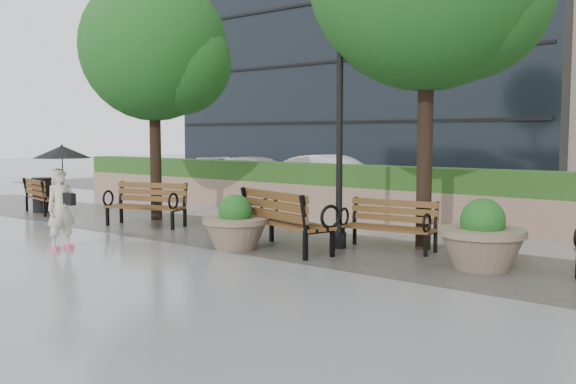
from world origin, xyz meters
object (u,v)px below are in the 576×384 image
Objects in this scene: bench_3 at (388,236)px; planter_right at (482,242)px; bench_2 at (287,233)px; car_right at (333,177)px; planter_left at (236,228)px; bench_1 at (146,214)px; trash_bin at (42,196)px; lamppost at (339,146)px; car_left at (259,176)px; bench_0 at (44,203)px; pedestrian at (62,187)px.

planter_right is (2.00, -0.52, 0.17)m from bench_3.
bench_2 is 0.49× the size of car_right.
planter_left is (-2.23, -1.69, 0.13)m from bench_3.
bench_1 reaches higher than bench_3.
lamppost is (9.49, 0.60, 1.45)m from trash_bin.
trash_bin is 0.20× the size of car_right.
bench_2 is 2.42× the size of trash_bin.
bench_2 is 1.86m from bench_3.
trash_bin is 7.94m from car_left.
pedestrian reaches higher than bench_0.
planter_right is at bearing -135.48° from car_right.
trash_bin is (-8.92, 0.22, 0.12)m from bench_2.
pedestrian reaches higher than bench_3.
planter_right is at bearing 15.39° from planter_left.
car_right is (3.55, 8.31, 0.45)m from bench_0.
bench_3 is 10.37m from trash_bin.
car_left is 2.42× the size of pedestrian.
bench_0 is 9.05m from car_right.
pedestrian is (4.83, -10.64, 0.49)m from car_left.
bench_1 is 1.04× the size of pedestrian.
car_left is (-8.67, 7.29, -1.23)m from lamppost.
bench_2 is 0.47× the size of car_left.
car_right reaches higher than bench_3.
car_left is at bearing 147.12° from planter_right.
lamppost is (1.40, 1.30, 1.50)m from planter_left.
car_left reaches higher than bench_0.
planter_left is 2.43m from lamppost.
bench_1 is at bearing -164.39° from bench_0.
trash_bin is 9.62m from lamppost.
bench_0 is at bearing 153.84° from car_right.
bench_0 is 9.36m from lamppost.
car_right is at bearing 126.56° from lamppost.
planter_left is 9.87m from car_right.
bench_1 is 5.98m from bench_3.
planter_right is 0.70× the size of pedestrian.
car_left is at bearing 92.82° from car_right.
bench_3 is at bearing 165.34° from planter_right.
bench_1 is at bearing 167.69° from planter_left.
car_right reaches higher than bench_2.
trash_bin is (-0.31, 0.11, 0.18)m from bench_0.
planter_left reaches higher than bench_1.
lamppost is at bearing -136.66° from car_left.
car_right is at bearing 137.56° from planter_right.
bench_0 is 8.61m from bench_2.
planter_right is 3.19m from lamppost.
bench_1 is 1.48× the size of planter_right.
lamppost reaches higher than car_left.
planter_right is 13.69m from car_left.
trash_bin is at bearing -7.31° from bench_0.
pedestrian is at bearing -25.87° from trash_bin.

